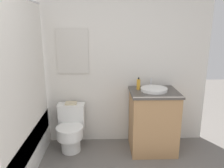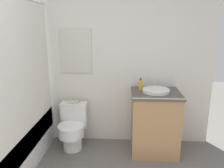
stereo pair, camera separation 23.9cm
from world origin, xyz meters
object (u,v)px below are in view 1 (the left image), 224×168
Objects in this scene: soap_bottle at (138,84)px; book_on_tank at (71,103)px; sink at (154,89)px; toilet at (71,129)px.

soap_bottle is 0.98m from book_on_tank.
sink is 0.22m from soap_bottle.
book_on_tank is at bearing 90.00° from toilet.
soap_bottle reaches higher than sink.
toilet is 1.27m from sink.
toilet is 0.36m from book_on_tank.
soap_bottle is at bearing -4.11° from book_on_tank.
toilet is at bearing -176.43° from soap_bottle.
soap_bottle is 1.07× the size of book_on_tank.
soap_bottle is at bearing 159.58° from sink.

